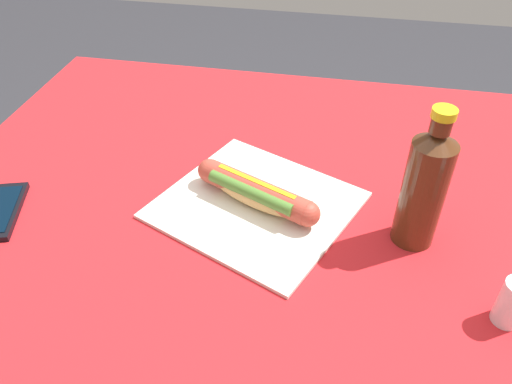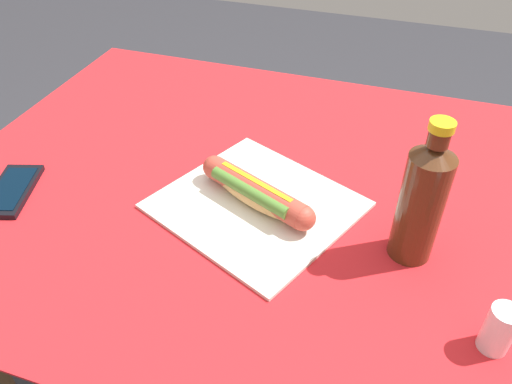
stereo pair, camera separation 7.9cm
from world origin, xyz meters
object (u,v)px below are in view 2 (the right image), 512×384
soda_bottle (422,201)px  salt_shaker (499,329)px  hot_dog (256,192)px  cell_phone (12,190)px

soda_bottle → salt_shaker: (-0.11, 0.13, -0.06)m
soda_bottle → salt_shaker: bearing=130.3°
hot_dog → salt_shaker: (-0.35, 0.16, 0.00)m
hot_dog → soda_bottle: soda_bottle is taller
hot_dog → salt_shaker: salt_shaker is taller
hot_dog → soda_bottle: (-0.24, 0.02, 0.07)m
soda_bottle → salt_shaker: soda_bottle is taller
cell_phone → soda_bottle: size_ratio=0.66×
cell_phone → soda_bottle: 0.65m
cell_phone → soda_bottle: (-0.64, -0.07, 0.09)m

